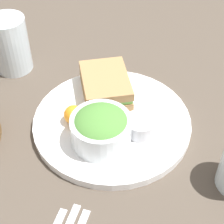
{
  "coord_description": "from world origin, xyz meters",
  "views": [
    {
      "loc": [
        -0.51,
        0.0,
        0.53
      ],
      "look_at": [
        0.0,
        0.0,
        0.04
      ],
      "focal_mm": 60.0,
      "sensor_mm": 36.0,
      "label": 1
    }
  ],
  "objects_px": {
    "plate": "(112,122)",
    "salad_bowl": "(101,128)",
    "sandwich": "(106,85)",
    "dressing_cup": "(140,126)",
    "drink_glass": "(10,44)"
  },
  "relations": [
    {
      "from": "plate",
      "to": "salad_bowl",
      "type": "distance_m",
      "value": 0.07
    },
    {
      "from": "sandwich",
      "to": "plate",
      "type": "bearing_deg",
      "value": -170.03
    },
    {
      "from": "salad_bowl",
      "to": "dressing_cup",
      "type": "relative_size",
      "value": 1.91
    },
    {
      "from": "plate",
      "to": "drink_glass",
      "type": "bearing_deg",
      "value": 50.39
    },
    {
      "from": "drink_glass",
      "to": "salad_bowl",
      "type": "bearing_deg",
      "value": -139.37
    },
    {
      "from": "salad_bowl",
      "to": "drink_glass",
      "type": "bearing_deg",
      "value": 40.63
    },
    {
      "from": "plate",
      "to": "drink_glass",
      "type": "height_order",
      "value": "drink_glass"
    },
    {
      "from": "dressing_cup",
      "to": "drink_glass",
      "type": "xyz_separation_m",
      "value": [
        0.22,
        0.28,
        0.03
      ]
    },
    {
      "from": "dressing_cup",
      "to": "drink_glass",
      "type": "height_order",
      "value": "drink_glass"
    },
    {
      "from": "plate",
      "to": "sandwich",
      "type": "xyz_separation_m",
      "value": [
        0.07,
        0.01,
        0.03
      ]
    },
    {
      "from": "dressing_cup",
      "to": "plate",
      "type": "bearing_deg",
      "value": 58.25
    },
    {
      "from": "plate",
      "to": "drink_glass",
      "type": "xyz_separation_m",
      "value": [
        0.19,
        0.22,
        0.05
      ]
    },
    {
      "from": "plate",
      "to": "sandwich",
      "type": "distance_m",
      "value": 0.08
    },
    {
      "from": "plate",
      "to": "drink_glass",
      "type": "relative_size",
      "value": 2.42
    },
    {
      "from": "sandwich",
      "to": "drink_glass",
      "type": "relative_size",
      "value": 1.09
    }
  ]
}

